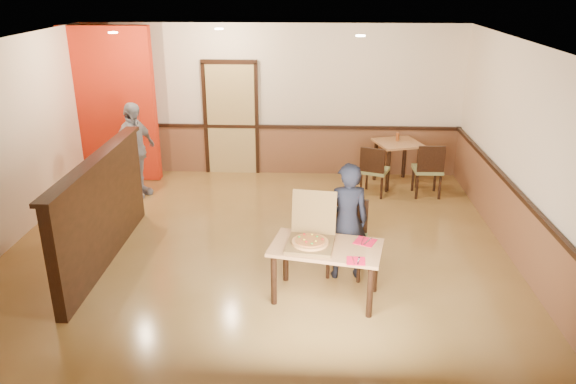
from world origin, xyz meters
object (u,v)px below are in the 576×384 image
Objects in this scene: side_table at (397,152)px; diner at (347,222)px; passerby at (134,150)px; side_chair_left at (374,169)px; diner_chair at (348,234)px; side_chair_right at (428,168)px; pizza_box at (311,239)px; condiment at (398,137)px; main_table at (326,254)px.

diner is (-1.10, -3.45, 0.14)m from side_table.
side_chair_left is at bearing -62.67° from passerby.
diner_chair is 1.00× the size of side_chair_right.
side_table is at bearing 85.11° from diner_chair.
pizza_box is at bearing 39.26° from diner.
side_chair_right is 1.38× the size of pizza_box.
condiment is (-0.45, 0.70, 0.35)m from side_chair_right.
condiment is (1.35, 4.05, 0.30)m from main_table.
side_table is 6.22× the size of condiment.
condiment is at bearing -115.56° from diner.
side_chair_left is 0.93m from side_chair_right.
diner_chair is 0.28m from diner.
main_table is 2.02× the size of pizza_box.
side_chair_left is 0.92m from condiment.
main_table is 0.91× the size of diner.
pizza_box is (-0.47, -0.63, 0.23)m from diner_chair.
diner_chair reaches higher than main_table.
side_table is 0.56× the size of passerby.
side_table is at bearing -107.00° from side_chair_left.
side_table is 1.35× the size of pizza_box.
pizza_box reaches higher than side_table.
condiment is at bearing -103.51° from side_chair_left.
main_table is at bearing -6.28° from pizza_box.
condiment is at bearing 85.54° from diner_chair.
diner_chair is 3.08m from side_chair_right.
pizza_box is 4.29m from condiment.
passerby is at bearing 23.43° from side_chair_left.
diner_chair is 1.07× the size of side_chair_left.
condiment is at bearing 82.96° from main_table.
side_table is 3.62m from diner.
pizza_box is at bearing -113.86° from diner_chair.
condiment is (1.53, 4.01, 0.12)m from pizza_box.
side_chair_right is at bearing -127.02° from diner.
side_chair_left is at bearing -1.47° from side_chair_right.
side_chair_right is 6.38× the size of condiment.
side_chair_left is at bearing -127.73° from side_table.
passerby reaches higher than condiment.
diner reaches higher than pizza_box.
side_chair_right is (1.52, 2.68, -0.00)m from diner_chair.
pizza_box reaches higher than condiment.
diner_chair is at bearing -107.45° from condiment.
main_table is at bearing 60.74° from side_chair_right.
side_table is (0.47, 0.61, 0.13)m from side_chair_left.
diner_chair is at bearing 60.58° from pizza_box.
passerby is 11.04× the size of condiment.
side_chair_left is at bearing 90.58° from diner_chair.
side_table is (1.06, 3.30, 0.09)m from diner_chair.
diner_chair is 3.47m from side_table.
main_table is 0.85× the size of passerby.
main_table is 4.28m from condiment.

